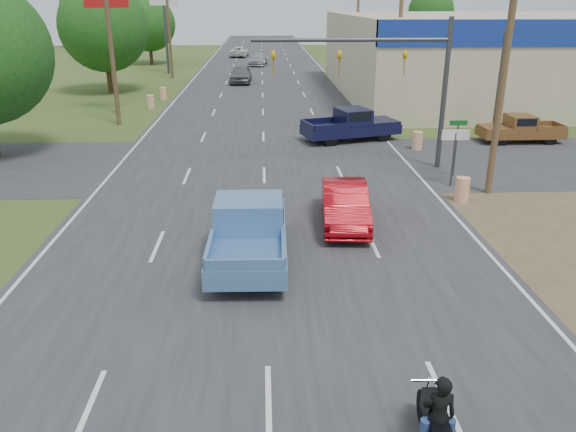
{
  "coord_description": "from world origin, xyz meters",
  "views": [
    {
      "loc": [
        -0.02,
        -9.22,
        7.63
      ],
      "look_at": [
        0.72,
        7.26,
        1.3
      ],
      "focal_mm": 35.0,
      "sensor_mm": 36.0,
      "label": 1
    }
  ],
  "objects_px": {
    "navy_pickup": "(353,124)",
    "brown_pickup": "(519,129)",
    "rider": "(438,421)",
    "blue_pickup": "(249,228)",
    "red_convertible": "(345,205)",
    "distant_car_grey": "(241,74)",
    "distant_car_white": "(239,52)",
    "distant_car_silver": "(258,59)"
  },
  "relations": [
    {
      "from": "distant_car_grey",
      "to": "rider",
      "type": "bearing_deg",
      "value": -82.72
    },
    {
      "from": "blue_pickup",
      "to": "red_convertible",
      "type": "bearing_deg",
      "value": 39.11
    },
    {
      "from": "navy_pickup",
      "to": "distant_car_white",
      "type": "height_order",
      "value": "navy_pickup"
    },
    {
      "from": "brown_pickup",
      "to": "distant_car_silver",
      "type": "height_order",
      "value": "brown_pickup"
    },
    {
      "from": "brown_pickup",
      "to": "blue_pickup",
      "type": "bearing_deg",
      "value": 133.8
    },
    {
      "from": "rider",
      "to": "blue_pickup",
      "type": "height_order",
      "value": "blue_pickup"
    },
    {
      "from": "rider",
      "to": "blue_pickup",
      "type": "relative_size",
      "value": 0.28
    },
    {
      "from": "distant_car_grey",
      "to": "distant_car_white",
      "type": "xyz_separation_m",
      "value": [
        -1.13,
        27.91,
        -0.14
      ]
    },
    {
      "from": "distant_car_silver",
      "to": "rider",
      "type": "bearing_deg",
      "value": -81.34
    },
    {
      "from": "rider",
      "to": "distant_car_grey",
      "type": "bearing_deg",
      "value": -81.71
    },
    {
      "from": "blue_pickup",
      "to": "distant_car_grey",
      "type": "xyz_separation_m",
      "value": [
        -1.63,
        40.76,
        -0.13
      ]
    },
    {
      "from": "navy_pickup",
      "to": "brown_pickup",
      "type": "bearing_deg",
      "value": 67.41
    },
    {
      "from": "navy_pickup",
      "to": "red_convertible",
      "type": "bearing_deg",
      "value": -27.11
    },
    {
      "from": "brown_pickup",
      "to": "distant_car_grey",
      "type": "bearing_deg",
      "value": 32.35
    },
    {
      "from": "brown_pickup",
      "to": "distant_car_silver",
      "type": "bearing_deg",
      "value": 19.1
    },
    {
      "from": "brown_pickup",
      "to": "distant_car_grey",
      "type": "relative_size",
      "value": 0.93
    },
    {
      "from": "red_convertible",
      "to": "blue_pickup",
      "type": "height_order",
      "value": "blue_pickup"
    },
    {
      "from": "navy_pickup",
      "to": "distant_car_grey",
      "type": "xyz_separation_m",
      "value": [
        -7.34,
        24.95,
        -0.07
      ]
    },
    {
      "from": "rider",
      "to": "blue_pickup",
      "type": "xyz_separation_m",
      "value": [
        -3.43,
        8.65,
        0.17
      ]
    },
    {
      "from": "navy_pickup",
      "to": "brown_pickup",
      "type": "xyz_separation_m",
      "value": [
        9.46,
        -0.91,
        -0.15
      ]
    },
    {
      "from": "red_convertible",
      "to": "distant_car_white",
      "type": "relative_size",
      "value": 0.88
    },
    {
      "from": "distant_car_grey",
      "to": "brown_pickup",
      "type": "bearing_deg",
      "value": -55.54
    },
    {
      "from": "navy_pickup",
      "to": "distant_car_grey",
      "type": "bearing_deg",
      "value": 179.3
    },
    {
      "from": "blue_pickup",
      "to": "brown_pickup",
      "type": "relative_size",
      "value": 1.26
    },
    {
      "from": "rider",
      "to": "brown_pickup",
      "type": "distance_m",
      "value": 26.32
    },
    {
      "from": "rider",
      "to": "distant_car_silver",
      "type": "height_order",
      "value": "rider"
    },
    {
      "from": "navy_pickup",
      "to": "brown_pickup",
      "type": "height_order",
      "value": "navy_pickup"
    },
    {
      "from": "red_convertible",
      "to": "distant_car_silver",
      "type": "distance_m",
      "value": 54.61
    },
    {
      "from": "blue_pickup",
      "to": "navy_pickup",
      "type": "bearing_deg",
      "value": 71.37
    },
    {
      "from": "red_convertible",
      "to": "distant_car_grey",
      "type": "bearing_deg",
      "value": 101.72
    },
    {
      "from": "distant_car_silver",
      "to": "distant_car_white",
      "type": "relative_size",
      "value": 1.02
    },
    {
      "from": "navy_pickup",
      "to": "distant_car_white",
      "type": "bearing_deg",
      "value": 172.01
    },
    {
      "from": "distant_car_grey",
      "to": "distant_car_silver",
      "type": "distance_m",
      "value": 16.46
    },
    {
      "from": "red_convertible",
      "to": "rider",
      "type": "relative_size",
      "value": 2.79
    },
    {
      "from": "red_convertible",
      "to": "distant_car_white",
      "type": "bearing_deg",
      "value": 99.54
    },
    {
      "from": "red_convertible",
      "to": "brown_pickup",
      "type": "bearing_deg",
      "value": 50.34
    },
    {
      "from": "red_convertible",
      "to": "rider",
      "type": "distance_m",
      "value": 11.29
    },
    {
      "from": "brown_pickup",
      "to": "red_convertible",
      "type": "bearing_deg",
      "value": 135.46
    },
    {
      "from": "red_convertible",
      "to": "distant_car_silver",
      "type": "height_order",
      "value": "distant_car_silver"
    },
    {
      "from": "red_convertible",
      "to": "distant_car_grey",
      "type": "relative_size",
      "value": 0.9
    },
    {
      "from": "red_convertible",
      "to": "blue_pickup",
      "type": "distance_m",
      "value": 4.3
    },
    {
      "from": "red_convertible",
      "to": "rider",
      "type": "bearing_deg",
      "value": -85.58
    }
  ]
}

